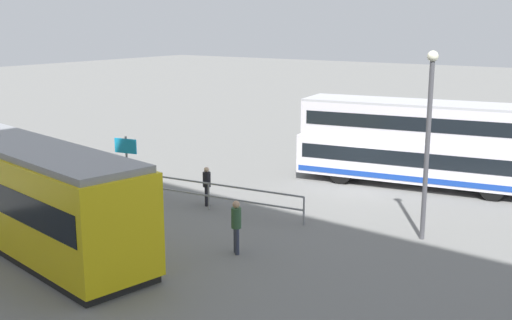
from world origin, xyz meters
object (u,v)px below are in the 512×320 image
(pedestrian_crossing, at_px, (236,223))
(info_sign, at_px, (126,152))
(pedestrian_near_railing, at_px, (207,184))
(street_lamp, at_px, (428,131))
(double_decker_bus, at_px, (424,144))
(tram_yellow, at_px, (14,187))

(pedestrian_crossing, xyz_separation_m, info_sign, (8.81, -3.88, 0.58))
(pedestrian_near_railing, distance_m, street_lamp, 9.04)
(info_sign, bearing_deg, street_lamp, -176.71)
(double_decker_bus, height_order, tram_yellow, double_decker_bus)
(tram_yellow, relative_size, pedestrian_near_railing, 8.67)
(info_sign, xyz_separation_m, street_lamp, (-13.23, -0.76, 2.14))
(double_decker_bus, relative_size, tram_yellow, 0.83)
(tram_yellow, height_order, pedestrian_near_railing, tram_yellow)
(street_lamp, bearing_deg, double_decker_bus, -70.25)
(info_sign, bearing_deg, pedestrian_near_railing, 177.23)
(pedestrian_near_railing, bearing_deg, pedestrian_crossing, 138.32)
(double_decker_bus, distance_m, street_lamp, 7.43)
(street_lamp, bearing_deg, pedestrian_near_railing, 6.61)
(double_decker_bus, bearing_deg, tram_yellow, 57.52)
(double_decker_bus, relative_size, street_lamp, 1.80)
(double_decker_bus, distance_m, info_sign, 13.18)
(double_decker_bus, bearing_deg, pedestrian_near_railing, 51.93)
(pedestrian_near_railing, distance_m, info_sign, 4.76)
(info_sign, relative_size, street_lamp, 0.36)
(double_decker_bus, height_order, pedestrian_crossing, double_decker_bus)
(double_decker_bus, bearing_deg, info_sign, 34.95)
(pedestrian_near_railing, xyz_separation_m, info_sign, (4.71, -0.23, 0.69))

